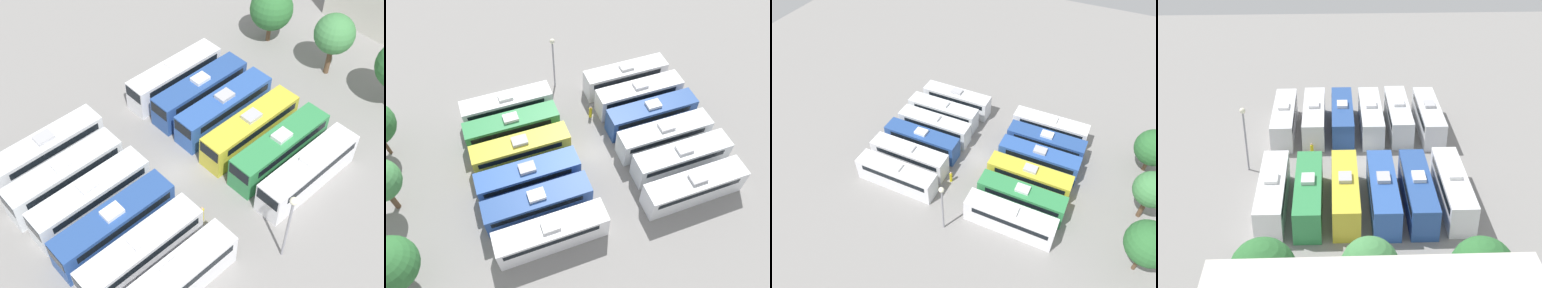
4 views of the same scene
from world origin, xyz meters
TOP-DOWN VIEW (x-y plane):
  - ground_plane at (0.00, 0.00)m, footprint 110.77×110.77m
  - bus_0 at (-8.46, -7.30)m, footprint 2.49×10.44m
  - bus_1 at (-4.93, -7.83)m, footprint 2.49×10.44m
  - bus_2 at (-1.65, -7.53)m, footprint 2.49×10.44m
  - bus_3 at (1.69, -7.66)m, footprint 2.49×10.44m
  - bus_4 at (5.00, -7.67)m, footprint 2.49×10.44m
  - bus_5 at (8.47, -7.44)m, footprint 2.49×10.44m
  - bus_6 at (-8.34, 7.45)m, footprint 2.49×10.44m
  - bus_7 at (-5.00, 7.78)m, footprint 2.49×10.44m
  - bus_8 at (-1.75, 7.81)m, footprint 2.49×10.44m
  - bus_9 at (1.76, 7.66)m, footprint 2.49×10.44m
  - bus_10 at (5.15, 7.80)m, footprint 2.49×10.44m
  - bus_11 at (8.49, 7.58)m, footprint 2.49×10.44m
  - worker_person at (5.13, -1.58)m, footprint 0.36×0.36m
  - light_pole at (11.70, 0.78)m, footprint 0.60×0.60m
  - tree_0 at (-7.53, 20.66)m, footprint 4.68×4.68m
  - tree_1 at (0.41, 20.95)m, footprint 4.12×4.12m
  - tree_2 at (7.66, 21.31)m, footprint 4.68×4.68m

SIDE VIEW (x-z plane):
  - ground_plane at x=0.00m, z-range 0.00..0.00m
  - worker_person at x=5.13m, z-range -0.06..1.64m
  - bus_0 at x=-8.46m, z-range -0.02..3.51m
  - bus_1 at x=-4.93m, z-range -0.02..3.51m
  - bus_2 at x=-1.65m, z-range -0.02..3.51m
  - bus_3 at x=1.69m, z-range -0.02..3.51m
  - bus_4 at x=5.00m, z-range -0.02..3.51m
  - bus_5 at x=8.47m, z-range -0.02..3.51m
  - bus_6 at x=-8.34m, z-range -0.02..3.51m
  - bus_7 at x=-5.00m, z-range -0.02..3.51m
  - bus_8 at x=-1.75m, z-range -0.02..3.51m
  - bus_9 at x=1.76m, z-range -0.02..3.51m
  - bus_10 at x=5.15m, z-range -0.02..3.51m
  - bus_11 at x=8.49m, z-range -0.02..3.51m
  - tree_0 at x=-7.53m, z-range 0.86..7.28m
  - tree_1 at x=0.41m, z-range 1.38..8.34m
  - light_pole at x=11.70m, z-range 1.34..8.54m
  - tree_2 at x=7.66m, z-range 1.30..8.61m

